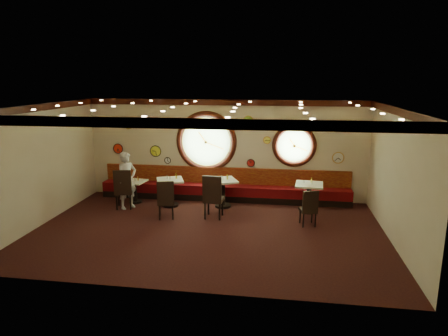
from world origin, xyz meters
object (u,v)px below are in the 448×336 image
condiment_b_salt (167,177)px  condiment_a_bottle (138,178)px  table_d (309,194)px  condiment_d_pepper (312,183)px  table_c (223,190)px  condiment_a_salt (132,179)px  chair_d (309,206)px  condiment_c_salt (222,178)px  condiment_b_bottle (176,176)px  chair_a (123,187)px  table_b (170,189)px  condiment_b_pepper (170,178)px  condiment_d_salt (304,181)px  condiment_a_pepper (135,179)px  chair_b (166,197)px  condiment_c_pepper (223,178)px  condiment_c_bottle (227,177)px  chair_c (213,194)px  waiter (127,180)px  table_a (135,189)px  condiment_d_bottle (311,180)px

condiment_b_salt → condiment_a_bottle: bearing=168.6°
table_d → condiment_a_bottle: 5.27m
condiment_d_pepper → table_c: bearing=177.0°
condiment_b_salt → condiment_a_salt: bearing=168.7°
condiment_a_salt → condiment_b_salt: size_ratio=0.89×
chair_d → condiment_c_salt: (-2.54, 1.29, 0.34)m
condiment_c_salt → condiment_b_bottle: condiment_b_bottle is taller
chair_a → condiment_a_salt: bearing=75.4°
table_b → condiment_b_pepper: 0.36m
condiment_d_salt → condiment_b_pepper: bearing=-177.9°
condiment_a_pepper → condiment_b_bottle: (1.37, -0.09, 0.18)m
condiment_a_bottle → condiment_d_salt: bearing=-1.1°
table_d → condiment_a_pepper: (-5.36, 0.13, 0.21)m
chair_b → condiment_b_pepper: bearing=84.0°
chair_b → condiment_c_pepper: chair_b is taller
condiment_a_salt → condiment_c_bottle: bearing=-1.4°
table_d → chair_c: (-2.67, -0.99, 0.18)m
condiment_c_bottle → condiment_b_bottle: bearing=-176.2°
condiment_b_salt → condiment_b_pepper: 0.11m
table_b → waiter: 1.31m
table_c → condiment_d_pepper: (2.63, -0.14, 0.36)m
table_c → waiter: 2.89m
chair_d → condiment_a_pepper: bearing=153.1°
table_b → condiment_b_salt: (-0.09, 0.03, 0.36)m
table_b → condiment_c_salt: (1.57, 0.16, 0.38)m
table_b → condiment_a_bottle: bearing=168.1°
condiment_c_bottle → table_a: bearing=-179.5°
table_d → condiment_a_bottle: size_ratio=6.18×
chair_a → condiment_c_pepper: bearing=-3.4°
condiment_c_salt → condiment_d_pepper: (2.67, -0.14, -0.01)m
condiment_d_salt → condiment_d_bottle: size_ratio=0.56×
condiment_c_pepper → chair_c: bearing=-96.6°
chair_c → condiment_c_pepper: (0.12, 1.05, 0.19)m
chair_c → chair_d: (2.61, -0.20, -0.15)m
waiter → chair_c: bearing=-65.4°
table_b → condiment_d_pepper: (4.24, 0.02, 0.37)m
condiment_b_pepper → condiment_d_pepper: size_ratio=1.05×
table_c → condiment_a_salt: 2.93m
condiment_a_salt → condiment_c_bottle: (3.05, -0.07, 0.19)m
condiment_c_salt → condiment_d_pepper: bearing=-3.1°
condiment_a_salt → table_c: bearing=-2.3°
condiment_a_pepper → chair_b: bearing=-43.7°
table_c → condiment_d_salt: size_ratio=12.05×
chair_c → condiment_b_salt: chair_c is taller
chair_b → condiment_b_pepper: (-0.20, 1.13, 0.26)m
chair_c → condiment_d_salt: (2.52, 1.06, 0.18)m
condiment_d_salt → condiment_d_pepper: bearing=-27.5°
condiment_b_pepper → condiment_a_bottle: condiment_b_pepper is taller
table_a → condiment_b_salt: bearing=-7.5°
condiment_c_salt → chair_b: bearing=-136.3°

